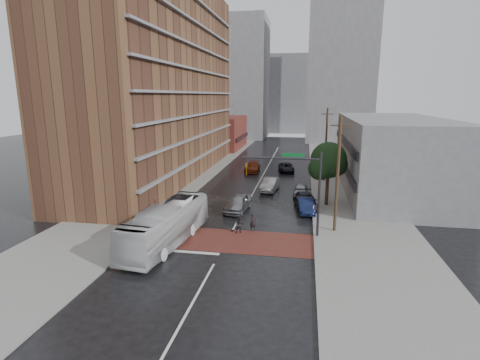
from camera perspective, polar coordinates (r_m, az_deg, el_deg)
The scene contains 24 objects.
ground at distance 30.61m, azimuth -2.18°, elevation -9.52°, with size 160.00×160.00×0.00m, color black.
crosswalk at distance 31.06m, azimuth -1.99°, elevation -9.16°, with size 14.00×5.00×0.02m, color brown.
sidewalk_west at distance 56.70m, azimuth -8.30°, elevation 0.89°, with size 9.00×90.00×0.15m, color gray.
sidewalk_east at distance 54.21m, azimuth 15.49°, elevation 0.00°, with size 9.00×90.00×0.15m, color gray.
apartment_block at distance 55.47m, azimuth -11.64°, elevation 14.98°, with size 10.00×44.00×28.00m, color brown.
storefront_west at distance 84.04m, azimuth -2.53°, elevation 7.20°, with size 8.00×16.00×7.00m, color maroon.
building_east at distance 49.34m, azimuth 22.12°, elevation 3.54°, with size 11.00×26.00×9.00m, color gray.
distant_tower_west at distance 107.65m, azimuth -0.84°, elevation 15.09°, with size 18.00×16.00×32.00m, color gray.
distant_tower_east at distance 100.21m, azimuth 15.05°, elevation 15.99°, with size 16.00×14.00×36.00m, color gray.
distant_tower_center at distance 122.83m, azimuth 7.28°, elevation 12.83°, with size 12.00×10.00×24.00m, color gray.
street_tree at distance 40.39m, azimuth 13.34°, elevation 2.62°, with size 4.20×4.10×6.90m.
signal_mast at distance 30.96m, azimuth 9.37°, elevation -0.24°, with size 6.50×0.30×7.20m.
utility_pole_near at distance 32.46m, azimuth 14.65°, elevation 0.85°, with size 1.60×0.26×10.00m.
utility_pole_far at distance 52.16m, azimuth 12.96°, elevation 5.31°, with size 1.60×0.26×10.00m.
transit_bus at distance 30.39m, azimuth -11.12°, elevation -6.72°, with size 2.67×11.43×3.18m, color silver.
pedestrian_a at distance 32.80m, azimuth 2.01°, elevation -6.47°, with size 0.59×0.39×1.61m, color black.
pedestrian_b at distance 32.31m, azimuth -0.10°, elevation -6.84°, with size 0.74×0.58×1.52m, color #262025.
car_travel_a at distance 38.40m, azimuth -0.36°, elevation -3.50°, with size 2.01×5.00×1.70m, color #97999E.
car_travel_b at distance 46.68m, azimuth 4.60°, elevation -0.68°, with size 1.68×4.81×1.59m, color #ABAFB3.
car_travel_c at distance 58.25m, azimuth 1.92°, elevation 2.01°, with size 2.11×5.19×1.51m, color maroon.
suv_travel at distance 58.66m, azimuth 7.06°, elevation 1.92°, with size 2.23×4.84×1.35m, color black.
car_parked_near at distance 38.63m, azimuth 9.96°, elevation -3.81°, with size 1.51×4.34×1.43m, color #121B3F.
car_parked_mid at distance 40.00m, azimuth 9.97°, elevation -3.17°, with size 2.13×5.25×1.52m, color black.
car_parked_far at distance 45.03m, azimuth 9.23°, elevation -1.46°, with size 1.60×3.96×1.35m, color #94989B.
Camera 1 is at (6.00, -27.69, 11.59)m, focal length 28.00 mm.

